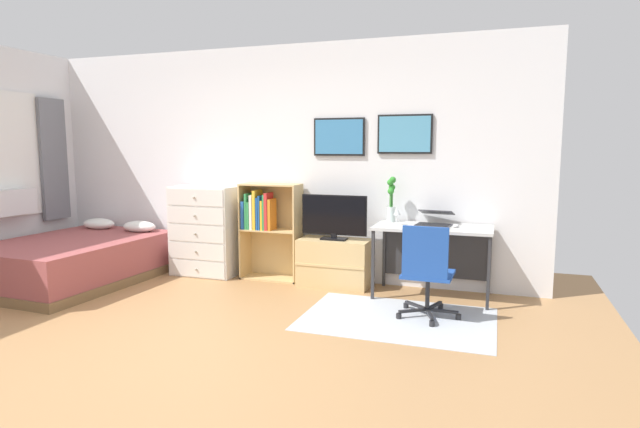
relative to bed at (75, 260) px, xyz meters
The scene contains 14 objects.
ground_plane 2.51m from the bed, 33.41° to the right, with size 7.20×7.20×0.00m, color #A87A4C.
wall_back_with_posters 2.59m from the bed, 26.73° to the left, with size 6.12×0.09×2.70m.
area_rug 3.77m from the bed, ahead, with size 1.70×1.20×0.01m, color #B2B7BC.
bed is the anchor object (origin of this frame).
dresser 1.50m from the bed, 32.00° to the left, with size 0.78×0.46×1.07m.
bookshelf 2.24m from the bed, 22.62° to the left, with size 0.70×0.30×1.12m.
tv_stand 2.99m from the bed, 15.46° to the left, with size 0.79×0.41×0.52m.
television 3.03m from the bed, 15.05° to the left, with size 0.74×0.16×0.50m.
desk 4.05m from the bed, 11.05° to the left, with size 1.18×0.61×0.74m.
office_chair 4.00m from the bed, ahead, with size 0.56×0.58×0.86m.
laptop 4.08m from the bed, 11.59° to the left, with size 0.38×0.40×0.15m.
computer_mouse 4.27m from the bed, ahead, with size 0.06×0.10×0.03m, color silver.
bamboo_vase 3.67m from the bed, 14.16° to the left, with size 0.09×0.10×0.49m.
wine_glass 3.71m from the bed, 10.26° to the left, with size 0.07×0.07×0.18m.
Camera 1 is at (2.48, -3.24, 1.54)m, focal length 29.17 mm.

